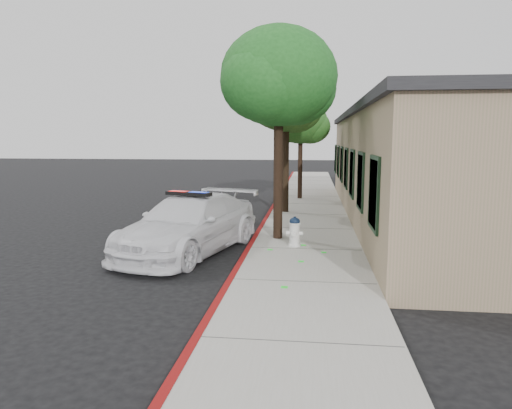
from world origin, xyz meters
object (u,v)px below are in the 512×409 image
object	(u,v)px
street_tree_far	(301,124)
clapboard_building	(441,166)
police_car	(189,224)
street_tree_near	(279,81)
street_tree_mid	(286,103)
fire_hydrant	(295,231)

from	to	relation	value
street_tree_far	clapboard_building	bearing A→B (deg)	-42.20
police_car	street_tree_near	size ratio (longest dim) A/B	0.94
clapboard_building	police_car	world-z (taller)	clapboard_building
clapboard_building	street_tree_near	xyz separation A→B (m)	(-5.91, -4.68, 2.70)
clapboard_building	police_car	size ratio (longest dim) A/B	3.53
street_tree_near	street_tree_far	world-z (taller)	street_tree_near
police_car	street_tree_mid	world-z (taller)	street_tree_mid
police_car	clapboard_building	bearing A→B (deg)	52.80
clapboard_building	street_tree_mid	bearing A→B (deg)	174.52
fire_hydrant	street_tree_near	size ratio (longest dim) A/B	0.13
street_tree_near	street_tree_mid	size ratio (longest dim) A/B	1.06
police_car	street_tree_mid	bearing A→B (deg)	87.32
street_tree_near	street_tree_mid	xyz separation A→B (m)	(-0.08, 5.25, -0.23)
clapboard_building	police_car	xyz separation A→B (m)	(-8.28, -6.19, -1.32)
police_car	street_tree_far	size ratio (longest dim) A/B	1.19
fire_hydrant	street_tree_near	xyz separation A→B (m)	(-0.54, 1.03, 4.25)
clapboard_building	street_tree_far	xyz separation A→B (m)	(-5.50, 4.98, 1.77)
fire_hydrant	street_tree_mid	world-z (taller)	street_tree_mid
police_car	fire_hydrant	distance (m)	2.96
street_tree_near	street_tree_far	distance (m)	9.71
clapboard_building	police_car	distance (m)	10.43
street_tree_mid	street_tree_far	world-z (taller)	street_tree_mid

